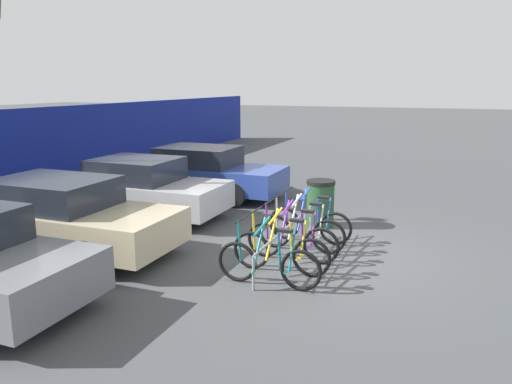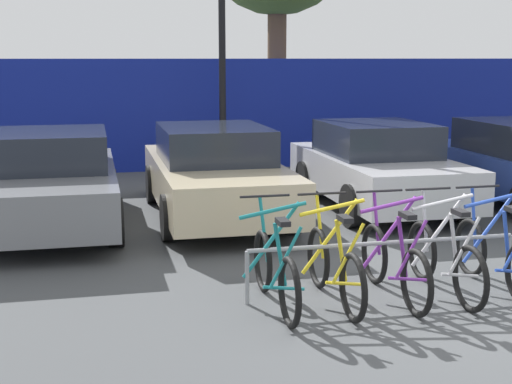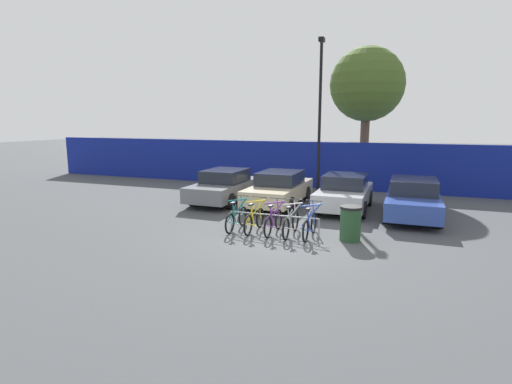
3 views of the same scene
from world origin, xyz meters
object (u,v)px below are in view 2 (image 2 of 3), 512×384
at_px(bike_rack, 384,250).
at_px(bicycle_purple, 394,263).
at_px(bicycle_blue, 496,256).
at_px(car_beige, 215,172).
at_px(bicycle_silver, 445,259).
at_px(bicycle_teal, 275,271).
at_px(car_grey, 51,181).
at_px(bicycle_yellow, 334,267).
at_px(car_silver, 377,166).

xyz_separation_m(bike_rack, bicycle_purple, (0.05, -0.15, -0.10)).
xyz_separation_m(bicycle_blue, car_beige, (-2.29, 4.19, 0.31)).
relative_size(bike_rack, bicycle_silver, 1.72).
height_order(bike_rack, bicycle_teal, bicycle_teal).
bearing_deg(car_beige, car_grey, -175.17).
xyz_separation_m(bike_rack, bicycle_blue, (1.20, -0.15, -0.10)).
height_order(bicycle_yellow, car_beige, car_beige).
bearing_deg(bicycle_blue, bicycle_purple, -179.09).
height_order(bicycle_blue, car_grey, car_grey).
relative_size(bicycle_yellow, bicycle_silver, 1.00).
relative_size(bicycle_purple, bicycle_blue, 1.00).
xyz_separation_m(bicycle_teal, car_silver, (2.79, 4.23, 0.31)).
distance_m(bicycle_teal, car_grey, 4.62).
distance_m(car_grey, car_silver, 5.10).
xyz_separation_m(car_grey, car_silver, (5.09, 0.24, -0.00)).
relative_size(bicycle_teal, bicycle_blue, 1.00).
distance_m(bicycle_teal, bicycle_yellow, 0.61).
bearing_deg(car_silver, car_grey, -177.34).
relative_size(bike_rack, bicycle_blue, 1.72).
xyz_separation_m(bicycle_teal, bicycle_purple, (1.25, 0.00, 0.00)).
height_order(bicycle_purple, bicycle_silver, same).
bearing_deg(car_beige, bicycle_teal, -91.56).
bearing_deg(bike_rack, bicycle_blue, -7.05).
height_order(bicycle_silver, car_grey, car_grey).
bearing_deg(bicycle_blue, bicycle_silver, -179.09).
bearing_deg(bike_rack, car_grey, 132.39).
bearing_deg(bike_rack, bicycle_silver, -13.66).
xyz_separation_m(bike_rack, car_grey, (-3.51, 3.84, 0.22)).
xyz_separation_m(bicycle_teal, bicycle_yellow, (0.61, 0.00, 0.00)).
bearing_deg(bicycle_blue, car_beige, 119.52).
xyz_separation_m(bicycle_purple, bicycle_blue, (1.15, 0.00, 0.00)).
relative_size(bike_rack, bicycle_yellow, 1.72).
bearing_deg(bicycle_yellow, bicycle_teal, -178.99).
bearing_deg(bicycle_silver, bicycle_yellow, -177.91).
distance_m(bicycle_yellow, car_silver, 4.77).
relative_size(bicycle_purple, bicycle_silver, 1.00).
height_order(bicycle_silver, car_silver, car_silver).
distance_m(bicycle_yellow, car_grey, 4.95).
bearing_deg(car_grey, bicycle_blue, -40.29).
bearing_deg(bicycle_silver, car_silver, 79.08).
xyz_separation_m(bicycle_yellow, bicycle_silver, (1.20, 0.00, 0.00)).
distance_m(bike_rack, bicycle_yellow, 0.62).
xyz_separation_m(bike_rack, bicycle_yellow, (-0.59, -0.15, -0.10)).
distance_m(bicycle_yellow, bicycle_silver, 1.20).
relative_size(bicycle_yellow, bicycle_purple, 1.00).
height_order(bike_rack, car_silver, car_silver).
distance_m(bike_rack, bicycle_blue, 1.21).
relative_size(bicycle_teal, bicycle_silver, 1.00).
height_order(car_grey, car_silver, same).
bearing_deg(car_silver, car_beige, -179.31).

